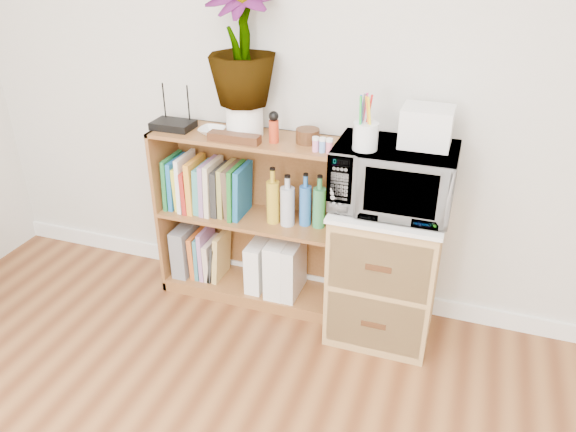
% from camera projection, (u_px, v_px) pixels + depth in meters
% --- Properties ---
extents(skirting_board, '(4.00, 0.02, 0.10)m').
position_uv_depth(skirting_board, '(318.00, 283.00, 3.22)').
color(skirting_board, white).
rests_on(skirting_board, ground).
extents(bookshelf, '(1.00, 0.30, 0.95)m').
position_uv_depth(bookshelf, '(250.00, 220.00, 3.01)').
color(bookshelf, brown).
rests_on(bookshelf, ground).
extents(wicker_unit, '(0.50, 0.45, 0.70)m').
position_uv_depth(wicker_unit, '(385.00, 272.00, 2.79)').
color(wicker_unit, '#9E7542').
rests_on(wicker_unit, ground).
extents(microwave, '(0.54, 0.37, 0.30)m').
position_uv_depth(microwave, '(393.00, 177.00, 2.54)').
color(microwave, silver).
rests_on(microwave, wicker_unit).
extents(pen_cup, '(0.11, 0.11, 0.12)m').
position_uv_depth(pen_cup, '(366.00, 136.00, 2.41)').
color(pen_cup, silver).
rests_on(pen_cup, microwave).
extents(small_appliance, '(0.22, 0.18, 0.17)m').
position_uv_depth(small_appliance, '(427.00, 127.00, 2.44)').
color(small_appliance, silver).
rests_on(small_appliance, microwave).
extents(router, '(0.21, 0.14, 0.04)m').
position_uv_depth(router, '(173.00, 125.00, 2.88)').
color(router, black).
rests_on(router, bookshelf).
extents(white_bowl, '(0.13, 0.13, 0.03)m').
position_uv_depth(white_bowl, '(212.00, 131.00, 2.81)').
color(white_bowl, white).
rests_on(white_bowl, bookshelf).
extents(plant_pot, '(0.18, 0.18, 0.16)m').
position_uv_depth(plant_pot, '(245.00, 119.00, 2.77)').
color(plant_pot, white).
rests_on(plant_pot, bookshelf).
extents(potted_plant, '(0.33, 0.33, 0.59)m').
position_uv_depth(potted_plant, '(242.00, 42.00, 2.60)').
color(potted_plant, '#3E772F').
rests_on(potted_plant, plant_pot).
extents(trinket_box, '(0.26, 0.07, 0.04)m').
position_uv_depth(trinket_box, '(234.00, 138.00, 2.70)').
color(trinket_box, '#361A0E').
rests_on(trinket_box, bookshelf).
extents(kokeshi_doll, '(0.05, 0.05, 0.11)m').
position_uv_depth(kokeshi_doll, '(274.00, 131.00, 2.68)').
color(kokeshi_doll, '#B73216').
rests_on(kokeshi_doll, bookshelf).
extents(wooden_bowl, '(0.11, 0.11, 0.07)m').
position_uv_depth(wooden_bowl, '(308.00, 136.00, 2.69)').
color(wooden_bowl, '#35210E').
rests_on(wooden_bowl, bookshelf).
extents(paint_jars, '(0.12, 0.04, 0.06)m').
position_uv_depth(paint_jars, '(322.00, 146.00, 2.58)').
color(paint_jars, '#D47585').
rests_on(paint_jars, bookshelf).
extents(file_box, '(0.09, 0.23, 0.29)m').
position_uv_depth(file_box, '(186.00, 248.00, 3.25)').
color(file_box, slate).
rests_on(file_box, bookshelf).
extents(magazine_holder_left, '(0.09, 0.22, 0.28)m').
position_uv_depth(magazine_holder_left, '(258.00, 264.00, 3.11)').
color(magazine_holder_left, white).
rests_on(magazine_holder_left, bookshelf).
extents(magazine_holder_mid, '(0.10, 0.26, 0.32)m').
position_uv_depth(magazine_holder_mid, '(279.00, 265.00, 3.07)').
color(magazine_holder_mid, white).
rests_on(magazine_holder_mid, bookshelf).
extents(magazine_holder_right, '(0.10, 0.25, 0.31)m').
position_uv_depth(magazine_holder_right, '(291.00, 268.00, 3.05)').
color(magazine_holder_right, silver).
rests_on(magazine_holder_right, bookshelf).
extents(cookbooks, '(0.45, 0.20, 0.31)m').
position_uv_depth(cookbooks, '(208.00, 186.00, 3.00)').
color(cookbooks, '#1D6E35').
rests_on(cookbooks, bookshelf).
extents(liquor_bottles, '(0.38, 0.07, 0.29)m').
position_uv_depth(liquor_bottles, '(302.00, 200.00, 2.85)').
color(liquor_bottles, gold).
rests_on(liquor_bottles, bookshelf).
extents(lower_books, '(0.19, 0.19, 0.30)m').
position_uv_depth(lower_books, '(210.00, 255.00, 3.21)').
color(lower_books, '#C35A22').
rests_on(lower_books, bookshelf).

